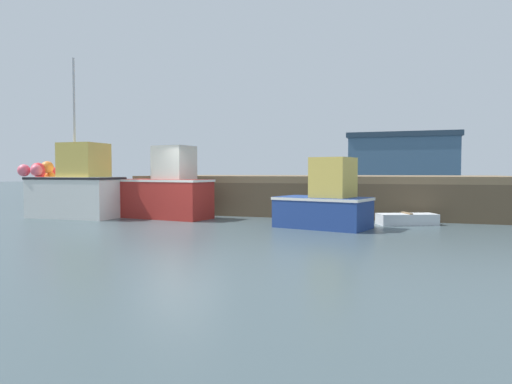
# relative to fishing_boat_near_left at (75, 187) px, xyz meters

# --- Properties ---
(ground) EXTENTS (120.00, 160.00, 0.10)m
(ground) POSITION_rel_fishing_boat_near_left_xyz_m (4.75, -1.15, -1.15)
(ground) COLOR #3D4C51
(pier) EXTENTS (14.37, 7.58, 1.50)m
(pier) POSITION_rel_fishing_boat_near_left_xyz_m (8.11, 5.49, 0.15)
(pier) COLOR brown
(pier) RESTS_ON ground
(fishing_boat_near_left) EXTENTS (3.54, 1.63, 5.71)m
(fishing_boat_near_left) POSITION_rel_fishing_boat_near_left_xyz_m (0.00, 0.00, 0.00)
(fishing_boat_near_left) COLOR silver
(fishing_boat_near_left) RESTS_ON ground
(fishing_boat_near_right) EXTENTS (3.56, 1.89, 2.56)m
(fishing_boat_near_right) POSITION_rel_fishing_boat_near_left_xyz_m (3.24, 0.84, -0.13)
(fishing_boat_near_right) COLOR maroon
(fishing_boat_near_right) RESTS_ON ground
(fishing_boat_mid) EXTENTS (2.97, 2.09, 2.07)m
(fishing_boat_mid) POSITION_rel_fishing_boat_near_left_xyz_m (9.09, -0.28, -0.34)
(fishing_boat_mid) COLOR navy
(fishing_boat_mid) RESTS_ON ground
(rowboat) EXTENTS (1.94, 1.37, 0.38)m
(rowboat) POSITION_rel_fishing_boat_near_left_xyz_m (11.38, 1.36, -0.93)
(rowboat) COLOR silver
(rowboat) RESTS_ON ground
(warehouse) EXTENTS (10.74, 6.52, 5.57)m
(warehouse) POSITION_rel_fishing_boat_near_left_xyz_m (11.07, 35.65, 1.70)
(warehouse) COLOR #385675
(warehouse) RESTS_ON ground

